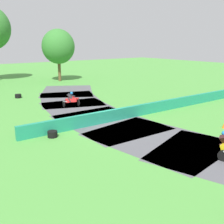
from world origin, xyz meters
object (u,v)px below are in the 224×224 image
object	(u,v)px
motorcycle_lead_red	(72,100)
tire_stack_mid_a	(52,134)
traffic_cone	(224,125)
tire_stack_near	(18,96)

from	to	relation	value
motorcycle_lead_red	tire_stack_mid_a	xyz separation A→B (m)	(-5.03, -6.66, -0.43)
motorcycle_lead_red	traffic_cone	size ratio (longest dim) A/B	3.92
tire_stack_near	traffic_cone	bearing A→B (deg)	-67.05
motorcycle_lead_red	tire_stack_near	size ratio (longest dim) A/B	2.57
traffic_cone	motorcycle_lead_red	bearing A→B (deg)	113.61
motorcycle_lead_red	tire_stack_near	distance (m)	7.38
motorcycle_lead_red	tire_stack_near	world-z (taller)	motorcycle_lead_red
motorcycle_lead_red	tire_stack_mid_a	distance (m)	8.36
tire_stack_near	traffic_cone	world-z (taller)	traffic_cone
tire_stack_mid_a	traffic_cone	size ratio (longest dim) A/B	1.40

